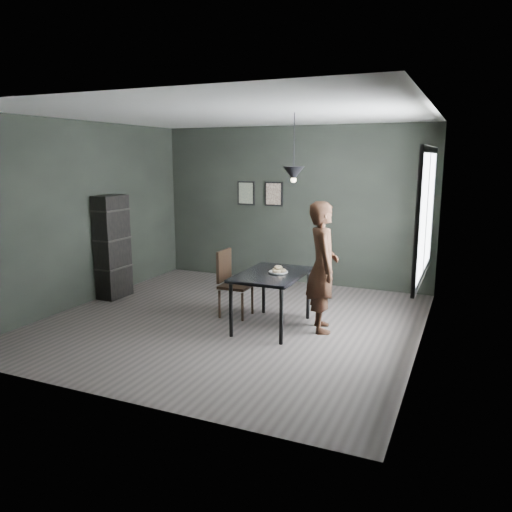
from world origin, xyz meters
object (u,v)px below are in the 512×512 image
at_px(cafe_table, 272,279).
at_px(woman, 323,267).
at_px(shelf_unit, 113,247).
at_px(wood_chair, 231,279).
at_px(white_plate, 278,273).
at_px(pendant_lamp, 294,173).

distance_m(cafe_table, woman, 0.69).
height_order(cafe_table, shelf_unit, shelf_unit).
bearing_deg(wood_chair, white_plate, -15.64).
height_order(wood_chair, shelf_unit, shelf_unit).
distance_m(shelf_unit, pendant_lamp, 3.41).
distance_m(woman, wood_chair, 1.41).
height_order(woman, wood_chair, woman).
bearing_deg(cafe_table, white_plate, 23.53).
relative_size(woman, shelf_unit, 1.03).
bearing_deg(white_plate, pendant_lamp, 20.99).
relative_size(shelf_unit, pendant_lamp, 1.92).
height_order(cafe_table, pendant_lamp, pendant_lamp).
distance_m(white_plate, shelf_unit, 3.02).
bearing_deg(wood_chair, woman, -4.20).
height_order(white_plate, wood_chair, wood_chair).
height_order(white_plate, woman, woman).
xyz_separation_m(woman, wood_chair, (-1.38, 0.08, -0.31)).
relative_size(wood_chair, pendant_lamp, 1.11).
height_order(white_plate, pendant_lamp, pendant_lamp).
relative_size(wood_chair, shelf_unit, 0.58).
xyz_separation_m(white_plate, wood_chair, (-0.81, 0.21, -0.21)).
relative_size(cafe_table, woman, 0.70).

